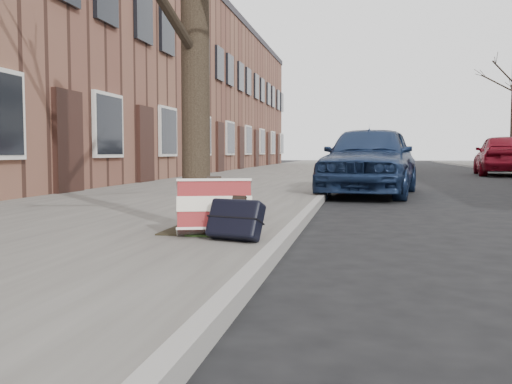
% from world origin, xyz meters
% --- Properties ---
extents(ground, '(120.00, 120.00, 0.00)m').
position_xyz_m(ground, '(0.00, 0.00, 0.00)').
color(ground, black).
rests_on(ground, ground).
extents(near_sidewalk, '(5.00, 70.00, 0.12)m').
position_xyz_m(near_sidewalk, '(-3.70, 15.00, 0.06)').
color(near_sidewalk, slate).
rests_on(near_sidewalk, ground).
extents(house_near, '(6.80, 40.00, 7.00)m').
position_xyz_m(house_near, '(-9.60, 16.00, 3.50)').
color(house_near, brown).
rests_on(house_near, ground).
extents(dirt_patch, '(0.85, 0.85, 0.02)m').
position_xyz_m(dirt_patch, '(-2.00, 1.20, 0.13)').
color(dirt_patch, black).
rests_on(dirt_patch, near_sidewalk).
extents(suitcase_red, '(0.76, 0.55, 0.52)m').
position_xyz_m(suitcase_red, '(-1.88, 0.88, 0.38)').
color(suitcase_red, maroon).
rests_on(suitcase_red, near_sidewalk).
extents(suitcase_navy, '(0.56, 0.42, 0.39)m').
position_xyz_m(suitcase_navy, '(-1.62, 0.61, 0.31)').
color(suitcase_navy, black).
rests_on(suitcase_navy, near_sidewalk).
extents(car_near_front, '(2.34, 4.56, 1.49)m').
position_xyz_m(car_near_front, '(-0.37, 7.96, 0.74)').
color(car_near_front, '#17274A').
rests_on(car_near_front, ground).
extents(car_near_mid, '(1.62, 4.09, 1.32)m').
position_xyz_m(car_near_mid, '(-0.19, 14.65, 0.66)').
color(car_near_mid, '#B6BBBF').
rests_on(car_near_mid, ground).
extents(car_near_back, '(3.14, 5.52, 1.45)m').
position_xyz_m(car_near_back, '(-0.21, 20.14, 0.73)').
color(car_near_back, '#3A3A3F').
rests_on(car_near_back, ground).
extents(car_far_back, '(2.41, 4.87, 1.60)m').
position_xyz_m(car_far_back, '(4.80, 19.19, 0.80)').
color(car_far_back, maroon).
rests_on(car_far_back, ground).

